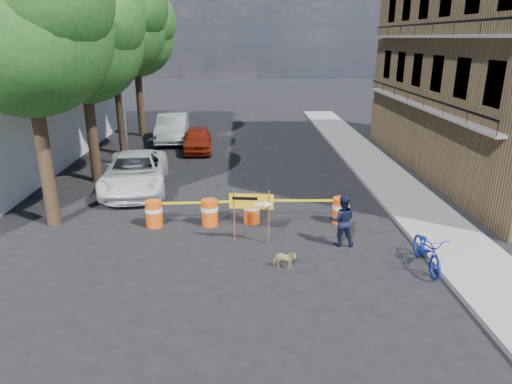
{
  "coord_description": "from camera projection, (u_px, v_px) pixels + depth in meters",
  "views": [
    {
      "loc": [
        -0.33,
        -12.75,
        6.1
      ],
      "look_at": [
        0.13,
        1.39,
        1.3
      ],
      "focal_mm": 32.0,
      "sensor_mm": 36.0,
      "label": 1
    }
  ],
  "objects": [
    {
      "name": "streetlamp",
      "position": [
        122.0,
        76.0,
        21.44
      ],
      "size": [
        1.25,
        0.18,
        8.0
      ],
      "color": "gray",
      "rests_on": "ground"
    },
    {
      "name": "bicycle",
      "position": [
        430.0,
        234.0,
        12.47
      ],
      "size": [
        0.72,
        1.06,
        1.99
      ],
      "primitive_type": "imported",
      "rotation": [
        0.0,
        0.0,
        -0.03
      ],
      "color": "#162FB5",
      "rests_on": "ground"
    },
    {
      "name": "suv_white",
      "position": [
        135.0,
        172.0,
        19.08
      ],
      "size": [
        3.12,
        5.71,
        1.52
      ],
      "primitive_type": "imported",
      "rotation": [
        0.0,
        0.0,
        0.11
      ],
      "color": "white",
      "rests_on": "ground"
    },
    {
      "name": "tree_mid_a",
      "position": [
        83.0,
        40.0,
        18.53
      ],
      "size": [
        5.25,
        5.0,
        8.68
      ],
      "color": "#332316",
      "rests_on": "ground"
    },
    {
      "name": "barrel_mid_left",
      "position": [
        210.0,
        212.0,
        15.51
      ],
      "size": [
        0.58,
        0.58,
        0.9
      ],
      "color": "red",
      "rests_on": "ground"
    },
    {
      "name": "dog",
      "position": [
        284.0,
        260.0,
        12.61
      ],
      "size": [
        0.71,
        0.46,
        0.55
      ],
      "primitive_type": "imported",
      "rotation": [
        0.0,
        0.0,
        1.31
      ],
      "color": "tan",
      "rests_on": "ground"
    },
    {
      "name": "detour_sign",
      "position": [
        257.0,
        206.0,
        13.82
      ],
      "size": [
        1.35,
        0.3,
        1.74
      ],
      "rotation": [
        0.0,
        0.0,
        -0.11
      ],
      "color": "#592D19",
      "rests_on": "ground"
    },
    {
      "name": "pedestrian",
      "position": [
        342.0,
        221.0,
        13.9
      ],
      "size": [
        0.85,
        0.69,
        1.62
      ],
      "primitive_type": "imported",
      "rotation": [
        0.0,
        0.0,
        3.04
      ],
      "color": "black",
      "rests_on": "ground"
    },
    {
      "name": "barrel_far_right",
      "position": [
        341.0,
        210.0,
        15.69
      ],
      "size": [
        0.58,
        0.58,
        0.9
      ],
      "color": "red",
      "rests_on": "ground"
    },
    {
      "name": "sidewalk_east",
      "position": [
        391.0,
        183.0,
        19.89
      ],
      "size": [
        2.4,
        40.0,
        0.15
      ],
      "primitive_type": "cube",
      "color": "gray",
      "rests_on": "ground"
    },
    {
      "name": "sedan_red",
      "position": [
        197.0,
        139.0,
        25.65
      ],
      "size": [
        1.87,
        4.05,
        1.34
      ],
      "primitive_type": "imported",
      "rotation": [
        0.0,
        0.0,
        0.07
      ],
      "color": "#98210C",
      "rests_on": "ground"
    },
    {
      "name": "barrel_far_left",
      "position": [
        154.0,
        213.0,
        15.41
      ],
      "size": [
        0.58,
        0.58,
        0.9
      ],
      "color": "red",
      "rests_on": "ground"
    },
    {
      "name": "ground",
      "position": [
        253.0,
        246.0,
        14.04
      ],
      "size": [
        120.0,
        120.0,
        0.0
      ],
      "primitive_type": "plane",
      "color": "black",
      "rests_on": "ground"
    },
    {
      "name": "tree_near",
      "position": [
        27.0,
        28.0,
        13.68
      ],
      "size": [
        5.46,
        5.2,
        9.15
      ],
      "color": "#332316",
      "rests_on": "ground"
    },
    {
      "name": "tree_mid_b",
      "position": [
        114.0,
        25.0,
        23.03
      ],
      "size": [
        5.67,
        5.4,
        9.62
      ],
      "color": "#332316",
      "rests_on": "ground"
    },
    {
      "name": "barrel_mid_right",
      "position": [
        252.0,
        210.0,
        15.69
      ],
      "size": [
        0.58,
        0.58,
        0.9
      ],
      "color": "red",
      "rests_on": "ground"
    },
    {
      "name": "sedan_silver",
      "position": [
        172.0,
        127.0,
        28.15
      ],
      "size": [
        2.05,
        5.16,
        1.67
      ],
      "primitive_type": "imported",
      "rotation": [
        0.0,
        0.0,
        0.06
      ],
      "color": "silver",
      "rests_on": "ground"
    },
    {
      "name": "tree_far",
      "position": [
        136.0,
        36.0,
        27.93
      ],
      "size": [
        5.04,
        4.8,
        8.84
      ],
      "color": "#332316",
      "rests_on": "ground"
    }
  ]
}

